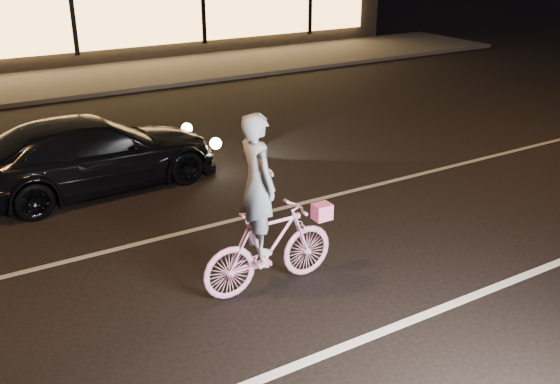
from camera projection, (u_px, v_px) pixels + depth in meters
ground at (360, 258)px, 8.60m from camera, size 90.00×90.00×0.00m
lane_stripe_near at (438, 310)px, 7.42m from camera, size 60.00×0.12×0.01m
lane_stripe_far at (285, 207)px, 10.18m from camera, size 60.00×0.10×0.01m
sidewalk at (95, 79)px, 18.86m from camera, size 30.00×4.00×0.12m
cyclist at (266, 229)px, 7.59m from camera, size 1.82×0.63×2.30m
sedan at (94, 153)px, 10.76m from camera, size 4.47×2.06×1.27m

